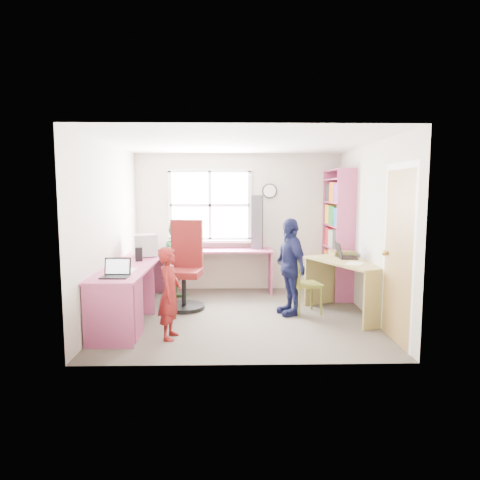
% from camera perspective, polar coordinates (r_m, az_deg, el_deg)
% --- Properties ---
extents(room, '(3.64, 3.44, 2.44)m').
position_cam_1_polar(room, '(5.99, 0.14, 1.42)').
color(room, '#473F37').
rests_on(room, ground).
extents(l_desk, '(2.38, 2.95, 0.75)m').
position_cam_1_polar(l_desk, '(5.85, -12.88, -6.43)').
color(l_desk, '#B74977').
rests_on(l_desk, ground).
extents(right_desk, '(1.11, 1.48, 0.77)m').
position_cam_1_polar(right_desk, '(6.24, 14.26, -4.66)').
color(right_desk, '#A39351').
rests_on(right_desk, ground).
extents(bookshelf, '(0.30, 1.02, 2.10)m').
position_cam_1_polar(bookshelf, '(7.31, 12.89, 0.51)').
color(bookshelf, '#B74977').
rests_on(bookshelf, ground).
extents(swivel_chair, '(0.68, 0.68, 1.31)m').
position_cam_1_polar(swivel_chair, '(6.48, -7.33, -4.06)').
color(swivel_chair, black).
rests_on(swivel_chair, ground).
extents(wooden_chair, '(0.47, 0.47, 0.90)m').
position_cam_1_polar(wooden_chair, '(6.18, 8.20, -5.34)').
color(wooden_chair, brown).
rests_on(wooden_chair, ground).
extents(crt_monitor, '(0.43, 0.41, 0.34)m').
position_cam_1_polar(crt_monitor, '(6.71, -12.55, -0.70)').
color(crt_monitor, '#A2A2A7').
rests_on(crt_monitor, l_desk).
extents(laptop_left, '(0.32, 0.27, 0.22)m').
position_cam_1_polar(laptop_left, '(5.25, -16.19, -4.18)').
color(laptop_left, black).
rests_on(laptop_left, l_desk).
extents(laptop_right, '(0.29, 0.35, 0.23)m').
position_cam_1_polar(laptop_right, '(6.44, 13.65, -1.87)').
color(laptop_right, black).
rests_on(laptop_right, right_desk).
extents(speaker_a, '(0.11, 0.11, 0.20)m').
position_cam_1_polar(speaker_a, '(6.32, -13.33, -1.86)').
color(speaker_a, black).
rests_on(speaker_a, l_desk).
extents(speaker_b, '(0.10, 0.10, 0.17)m').
position_cam_1_polar(speaker_b, '(6.91, -12.73, -1.22)').
color(speaker_b, black).
rests_on(speaker_b, l_desk).
extents(cd_tower, '(0.21, 0.19, 0.93)m').
position_cam_1_polar(cd_tower, '(7.39, 2.31, 2.39)').
color(cd_tower, black).
rests_on(cd_tower, l_desk).
extents(game_box, '(0.35, 0.35, 0.07)m').
position_cam_1_polar(game_box, '(6.75, 13.46, -1.67)').
color(game_box, red).
rests_on(game_box, right_desk).
extents(paper_a, '(0.23, 0.31, 0.00)m').
position_cam_1_polar(paper_a, '(5.63, -14.91, -3.92)').
color(paper_a, silver).
rests_on(paper_a, l_desk).
extents(paper_b, '(0.31, 0.33, 0.00)m').
position_cam_1_polar(paper_b, '(6.01, 15.07, -3.03)').
color(paper_b, silver).
rests_on(paper_b, right_desk).
extents(potted_plant, '(0.18, 0.16, 0.28)m').
position_cam_1_polar(potted_plant, '(7.34, -5.85, -0.20)').
color(potted_plant, '#2E733A').
rests_on(potted_plant, l_desk).
extents(person_red, '(0.31, 0.43, 1.10)m').
position_cam_1_polar(person_red, '(5.17, -9.35, -7.00)').
color(person_red, maroon).
rests_on(person_red, ground).
extents(person_green, '(0.69, 0.77, 1.29)m').
position_cam_1_polar(person_green, '(6.97, -8.16, -2.67)').
color(person_green, '#327E3E').
rests_on(person_green, ground).
extents(person_navy, '(0.55, 0.87, 1.38)m').
position_cam_1_polar(person_navy, '(6.11, 6.69, -3.54)').
color(person_navy, '#141840').
rests_on(person_navy, ground).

